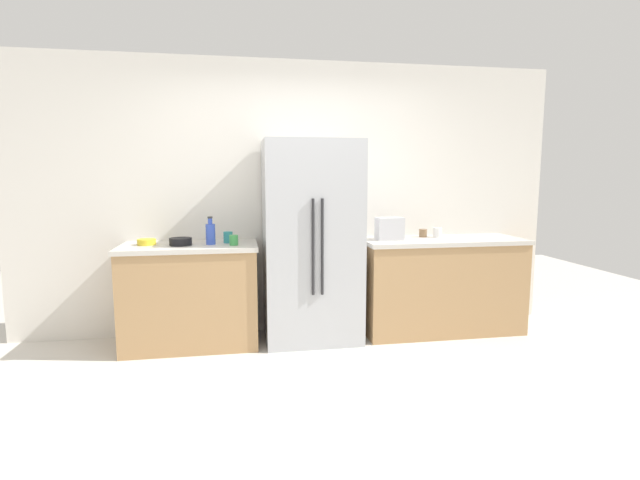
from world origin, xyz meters
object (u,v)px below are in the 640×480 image
object	(u,v)px
cup_a	(234,240)
bowl_a	(147,242)
cup_c	(423,233)
bowl_b	(181,242)
refrigerator	(312,242)
toaster	(389,229)
bottle_a	(211,233)
cup_d	(437,232)
cup_b	(228,237)

from	to	relation	value
cup_a	bowl_a	distance (m)	0.77
cup_c	bowl_b	size ratio (longest dim) A/B	0.41
refrigerator	toaster	bearing A→B (deg)	1.85
cup_c	bowl_a	world-z (taller)	cup_c
cup_a	bowl_a	xyz separation A→B (m)	(-0.76, 0.15, -0.02)
bottle_a	bowl_a	bearing A→B (deg)	173.05
refrigerator	bottle_a	xyz separation A→B (m)	(-0.91, -0.01, 0.10)
bottle_a	cup_a	world-z (taller)	bottle_a
toaster	bowl_b	bearing A→B (deg)	-178.80
cup_d	bowl_a	bearing A→B (deg)	-178.61
refrigerator	cup_a	bearing A→B (deg)	-172.47
refrigerator	cup_b	size ratio (longest dim) A/B	18.24
cup_a	bowl_b	size ratio (longest dim) A/B	0.46
refrigerator	cup_a	xyz separation A→B (m)	(-0.71, -0.09, 0.05)
cup_b	toaster	bearing A→B (deg)	-1.64
bowl_a	bowl_b	distance (m)	0.31
bottle_a	bowl_a	xyz separation A→B (m)	(-0.56, 0.07, -0.07)
cup_c	bowl_a	xyz separation A→B (m)	(-2.61, -0.10, -0.01)
refrigerator	bowl_a	size ratio (longest dim) A/B	11.58
cup_d	bowl_a	size ratio (longest dim) A/B	0.59
cup_a	bowl_a	bearing A→B (deg)	168.62
cup_c	bowl_a	bearing A→B (deg)	-177.78
cup_b	bowl_a	distance (m)	0.71
cup_a	toaster	bearing A→B (deg)	4.61
refrigerator	bowl_a	world-z (taller)	refrigerator
cup_d	toaster	bearing A→B (deg)	-169.16
refrigerator	cup_c	size ratio (longest dim) A/B	23.32
cup_a	bowl_b	xyz separation A→B (m)	(-0.46, 0.08, -0.01)
cup_b	bowl_a	bearing A→B (deg)	-179.31
toaster	cup_a	distance (m)	1.47
cup_b	refrigerator	bearing A→B (deg)	-5.09
refrigerator	bowl_b	xyz separation A→B (m)	(-1.17, -0.02, 0.03)
cup_d	cup_a	bearing A→B (deg)	-173.71
bottle_a	cup_c	world-z (taller)	bottle_a
bowl_b	cup_d	bearing A→B (deg)	3.31
bowl_a	bowl_b	world-z (taller)	bowl_b
cup_b	cup_c	world-z (taller)	cup_b
toaster	cup_c	bearing A→B (deg)	19.09
bottle_a	toaster	bearing A→B (deg)	1.14
cup_a	cup_d	size ratio (longest dim) A/B	0.95
cup_a	cup_b	bearing A→B (deg)	107.80
bottle_a	bowl_b	xyz separation A→B (m)	(-0.26, -0.01, -0.07)
cup_c	refrigerator	bearing A→B (deg)	-172.03
refrigerator	bowl_a	xyz separation A→B (m)	(-1.47, 0.06, 0.03)
bowl_a	toaster	bearing A→B (deg)	-0.90
toaster	cup_a	size ratio (longest dim) A/B	2.78
cup_a	cup_d	world-z (taller)	cup_d
cup_a	cup_d	bearing A→B (deg)	6.29
refrigerator	bottle_a	world-z (taller)	refrigerator
cup_d	cup_b	bearing A→B (deg)	-178.37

